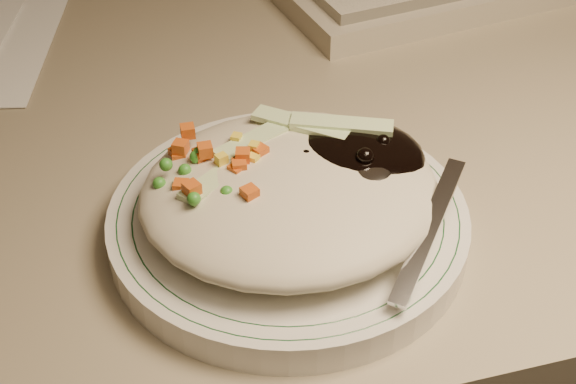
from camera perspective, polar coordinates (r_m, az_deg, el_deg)
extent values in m
cube|color=gray|center=(0.72, 1.11, 7.28)|extent=(1.40, 0.70, 0.04)
cylinder|color=silver|center=(0.53, 0.00, -2.19)|extent=(0.24, 0.24, 0.02)
torus|color=#144723|center=(0.52, 0.00, -1.37)|extent=(0.22, 0.22, 0.00)
torus|color=#144723|center=(0.52, 0.00, -1.37)|extent=(0.20, 0.20, 0.00)
ellipsoid|color=#B6AD93|center=(0.51, 0.15, 0.03)|extent=(0.19, 0.18, 0.04)
ellipsoid|color=black|center=(0.53, 4.45, 2.23)|extent=(0.10, 0.09, 0.03)
ellipsoid|color=orange|center=(0.51, -5.29, 0.72)|extent=(0.08, 0.08, 0.02)
sphere|color=black|center=(0.51, 1.29, 2.43)|extent=(0.01, 0.01, 0.01)
sphere|color=black|center=(0.53, 4.13, 3.30)|extent=(0.01, 0.01, 0.01)
sphere|color=black|center=(0.52, 6.77, 3.57)|extent=(0.01, 0.01, 0.01)
sphere|color=black|center=(0.53, 5.55, 3.75)|extent=(0.01, 0.01, 0.01)
sphere|color=black|center=(0.51, 5.49, 2.50)|extent=(0.01, 0.01, 0.01)
sphere|color=black|center=(0.52, 4.11, 2.82)|extent=(0.01, 0.01, 0.01)
sphere|color=black|center=(0.53, 4.88, 3.65)|extent=(0.01, 0.01, 0.01)
cube|color=#C34F15|center=(0.51, -5.92, 2.98)|extent=(0.01, 0.01, 0.01)
cube|color=#C34F15|center=(0.50, -3.63, 0.84)|extent=(0.01, 0.01, 0.01)
cube|color=#C34F15|center=(0.52, -7.65, 3.17)|extent=(0.01, 0.01, 0.01)
cube|color=#C34F15|center=(0.50, -3.23, 2.60)|extent=(0.01, 0.01, 0.01)
cube|color=#C34F15|center=(0.50, -3.48, 1.83)|extent=(0.01, 0.01, 0.01)
cube|color=#C34F15|center=(0.53, -7.88, 2.69)|extent=(0.01, 0.01, 0.01)
cube|color=#C34F15|center=(0.51, -6.19, 2.64)|extent=(0.01, 0.01, 0.01)
cube|color=#C34F15|center=(0.50, -3.65, 1.50)|extent=(0.01, 0.01, 0.01)
cube|color=#C34F15|center=(0.51, -2.02, 2.86)|extent=(0.01, 0.01, 0.01)
cube|color=#C34F15|center=(0.53, -7.15, 4.31)|extent=(0.01, 0.01, 0.01)
cube|color=#C34F15|center=(0.48, -6.86, 0.23)|extent=(0.01, 0.01, 0.01)
cube|color=#C34F15|center=(0.48, -2.74, -0.12)|extent=(0.01, 0.01, 0.01)
cube|color=#C34F15|center=(0.50, -7.60, 0.35)|extent=(0.01, 0.01, 0.01)
cube|color=#C34F15|center=(0.52, -7.71, 2.44)|extent=(0.01, 0.01, 0.01)
sphere|color=#388C28|center=(0.51, -3.73, 2.00)|extent=(0.01, 0.01, 0.01)
sphere|color=#388C28|center=(0.47, -6.71, -0.49)|extent=(0.01, 0.01, 0.01)
sphere|color=#388C28|center=(0.50, -7.34, 1.54)|extent=(0.01, 0.01, 0.01)
sphere|color=#388C28|center=(0.50, -8.68, 1.94)|extent=(0.01, 0.01, 0.01)
sphere|color=#388C28|center=(0.51, -4.17, 2.24)|extent=(0.01, 0.01, 0.01)
sphere|color=#388C28|center=(0.49, -2.65, -0.10)|extent=(0.01, 0.01, 0.01)
sphere|color=#388C28|center=(0.51, -5.29, 1.16)|extent=(0.01, 0.01, 0.01)
sphere|color=#388C28|center=(0.49, -5.65, -0.34)|extent=(0.01, 0.01, 0.01)
sphere|color=#388C28|center=(0.50, -9.14, 0.61)|extent=(0.01, 0.01, 0.01)
sphere|color=#388C28|center=(0.51, -6.35, 2.76)|extent=(0.01, 0.01, 0.01)
sphere|color=#388C28|center=(0.51, -6.56, 2.51)|extent=(0.01, 0.01, 0.01)
sphere|color=#388C28|center=(0.49, -6.97, 0.38)|extent=(0.01, 0.01, 0.01)
sphere|color=#388C28|center=(0.48, -4.38, -0.03)|extent=(0.01, 0.01, 0.01)
sphere|color=#388C28|center=(0.53, -2.05, 3.56)|extent=(0.01, 0.01, 0.01)
cube|color=yellow|center=(0.51, -4.31, 2.22)|extent=(0.01, 0.01, 0.01)
cube|color=yellow|center=(0.50, -2.49, 2.29)|extent=(0.01, 0.01, 0.01)
cube|color=yellow|center=(0.51, -5.57, 2.21)|extent=(0.01, 0.01, 0.01)
cube|color=yellow|center=(0.50, -4.76, 2.32)|extent=(0.01, 0.01, 0.01)
cube|color=yellow|center=(0.50, -5.23, 1.02)|extent=(0.01, 0.01, 0.01)
cube|color=yellow|center=(0.51, -2.43, 3.16)|extent=(0.01, 0.01, 0.01)
cube|color=yellow|center=(0.52, -3.69, 3.77)|extent=(0.01, 0.01, 0.01)
cube|color=yellow|center=(0.50, -4.16, 1.11)|extent=(0.01, 0.01, 0.01)
cube|color=#B2D18C|center=(0.53, -2.06, 3.91)|extent=(0.07, 0.04, 0.00)
cube|color=#B2D18C|center=(0.54, 0.95, 4.86)|extent=(0.06, 0.06, 0.00)
cube|color=#B2D18C|center=(0.50, -4.59, 1.29)|extent=(0.06, 0.05, 0.00)
cube|color=#B2D18C|center=(0.53, 3.84, 4.85)|extent=(0.07, 0.04, 0.00)
cube|color=#B2D18C|center=(0.50, 0.86, 0.75)|extent=(0.07, 0.04, 0.00)
ellipsoid|color=silver|center=(0.51, 5.61, 1.57)|extent=(0.06, 0.06, 0.01)
cube|color=silver|center=(0.49, 9.99, -2.61)|extent=(0.08, 0.09, 0.03)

